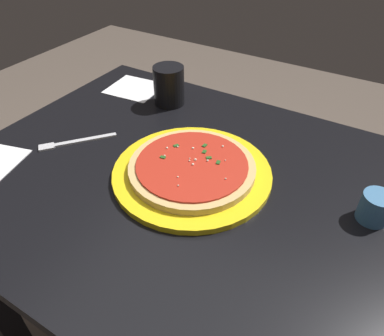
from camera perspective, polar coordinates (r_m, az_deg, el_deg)
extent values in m
plane|color=brown|center=(1.41, -1.87, -24.98)|extent=(5.00, 5.00, 0.00)
cube|color=black|center=(1.44, -8.73, -0.27)|extent=(0.06, 0.06, 0.73)
cube|color=black|center=(1.23, 23.15, -12.66)|extent=(0.06, 0.06, 0.73)
cube|color=black|center=(0.81, -2.94, -1.29)|extent=(0.95, 0.79, 0.03)
cylinder|color=yellow|center=(0.79, 0.00, -0.74)|extent=(0.35, 0.35, 0.01)
cylinder|color=#DBB26B|center=(0.78, 0.00, 0.11)|extent=(0.27, 0.27, 0.02)
cylinder|color=red|center=(0.77, 0.00, 0.69)|extent=(0.24, 0.24, 0.00)
sphere|color=#EFEACC|center=(0.78, 0.54, 1.33)|extent=(0.01, 0.01, 0.01)
sphere|color=#EFEACC|center=(0.78, 2.46, 1.18)|extent=(0.00, 0.00, 0.00)
sphere|color=#EFEACC|center=(0.78, -0.40, 1.17)|extent=(0.00, 0.00, 0.00)
sphere|color=#EFEACC|center=(0.77, 0.15, 0.58)|extent=(0.01, 0.01, 0.01)
sphere|color=#EFEACC|center=(0.78, -0.36, 1.52)|extent=(0.00, 0.00, 0.00)
sphere|color=#EFEACC|center=(0.73, 5.17, -1.85)|extent=(0.00, 0.00, 0.00)
sphere|color=#EFEACC|center=(0.82, 4.86, 3.43)|extent=(0.00, 0.00, 0.00)
sphere|color=#EFEACC|center=(0.81, 0.15, 3.15)|extent=(0.01, 0.01, 0.01)
sphere|color=#EFEACC|center=(0.71, -2.20, -2.77)|extent=(0.00, 0.00, 0.00)
sphere|color=#EFEACC|center=(0.73, -2.25, -1.41)|extent=(0.00, 0.00, 0.00)
sphere|color=#EFEACC|center=(0.82, -2.28, 3.35)|extent=(0.00, 0.00, 0.00)
sphere|color=#EFEACC|center=(0.78, 5.26, 1.22)|extent=(0.00, 0.00, 0.00)
sphere|color=#EFEACC|center=(0.81, -3.95, 3.17)|extent=(0.00, 0.00, 0.00)
sphere|color=#EFEACC|center=(0.79, -4.13, 2.12)|extent=(0.00, 0.00, 0.00)
cube|color=#23561E|center=(0.79, 2.68, 1.63)|extent=(0.01, 0.01, 0.00)
cube|color=#23561E|center=(0.77, 4.15, 0.90)|extent=(0.01, 0.01, 0.00)
cube|color=#23561E|center=(0.80, 1.95, 2.59)|extent=(0.01, 0.01, 0.00)
cube|color=#23561E|center=(0.79, -4.61, 1.71)|extent=(0.01, 0.01, 0.00)
cube|color=#23561E|center=(0.82, -2.51, 3.55)|extent=(0.01, 0.01, 0.00)
cube|color=#23561E|center=(0.82, 2.00, 3.57)|extent=(0.01, 0.01, 0.00)
cylinder|color=black|center=(1.04, -3.66, 12.83)|extent=(0.09, 0.09, 0.11)
cylinder|color=teal|center=(0.76, 26.89, -5.59)|extent=(0.06, 0.06, 0.06)
cube|color=white|center=(1.16, -9.04, 12.29)|extent=(0.16, 0.15, 0.00)
cube|color=silver|center=(0.93, -16.37, 4.27)|extent=(0.11, 0.12, 0.00)
cube|color=silver|center=(0.94, -21.93, 3.08)|extent=(0.04, 0.04, 0.00)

